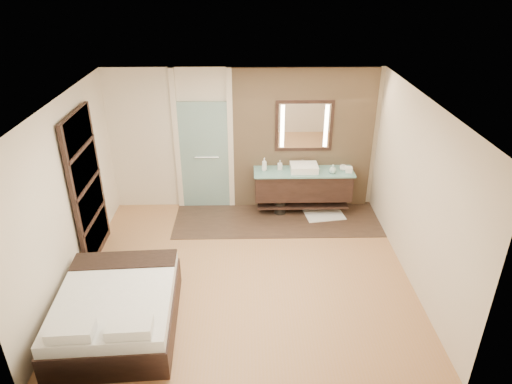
{
  "coord_description": "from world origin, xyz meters",
  "views": [
    {
      "loc": [
        0.05,
        -5.78,
        4.33
      ],
      "look_at": [
        0.19,
        0.6,
        1.1
      ],
      "focal_mm": 32.0,
      "sensor_mm": 36.0,
      "label": 1
    }
  ],
  "objects_px": {
    "vanity": "(303,184)",
    "waste_bin": "(280,207)",
    "mirror_unit": "(304,126)",
    "bed": "(117,309)"
  },
  "relations": [
    {
      "from": "waste_bin",
      "to": "vanity",
      "type": "bearing_deg",
      "value": 9.09
    },
    {
      "from": "mirror_unit",
      "to": "waste_bin",
      "type": "bearing_deg",
      "value": -144.2
    },
    {
      "from": "vanity",
      "to": "bed",
      "type": "xyz_separation_m",
      "value": [
        -2.75,
        -3.08,
        -0.28
      ]
    },
    {
      "from": "vanity",
      "to": "bed",
      "type": "height_order",
      "value": "vanity"
    },
    {
      "from": "vanity",
      "to": "mirror_unit",
      "type": "bearing_deg",
      "value": 90.0
    },
    {
      "from": "bed",
      "to": "waste_bin",
      "type": "distance_m",
      "value": 3.8
    },
    {
      "from": "bed",
      "to": "waste_bin",
      "type": "relative_size",
      "value": 7.08
    },
    {
      "from": "vanity",
      "to": "mirror_unit",
      "type": "height_order",
      "value": "mirror_unit"
    },
    {
      "from": "bed",
      "to": "waste_bin",
      "type": "height_order",
      "value": "bed"
    },
    {
      "from": "vanity",
      "to": "waste_bin",
      "type": "distance_m",
      "value": 0.62
    }
  ]
}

